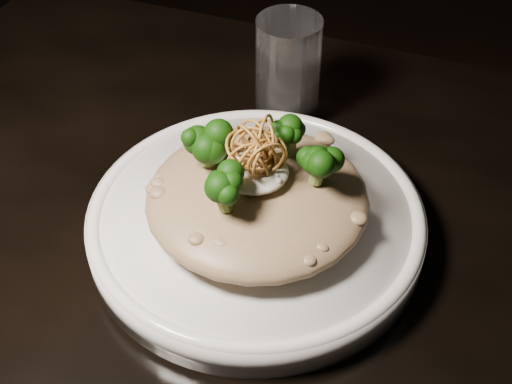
# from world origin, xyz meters

# --- Properties ---
(table) EXTENTS (1.10, 0.80, 0.75)m
(table) POSITION_xyz_m (0.00, 0.00, 0.67)
(table) COLOR black
(table) RESTS_ON ground
(plate) EXTENTS (0.30, 0.30, 0.03)m
(plate) POSITION_xyz_m (-0.08, 0.04, 0.77)
(plate) COLOR white
(plate) RESTS_ON table
(risotto) EXTENTS (0.19, 0.19, 0.04)m
(risotto) POSITION_xyz_m (-0.08, 0.04, 0.80)
(risotto) COLOR brown
(risotto) RESTS_ON plate
(broccoli) EXTENTS (0.15, 0.15, 0.05)m
(broccoli) POSITION_xyz_m (-0.08, 0.04, 0.85)
(broccoli) COLOR black
(broccoli) RESTS_ON risotto
(cheese) EXTENTS (0.06, 0.06, 0.02)m
(cheese) POSITION_xyz_m (-0.08, 0.04, 0.83)
(cheese) COLOR white
(cheese) RESTS_ON risotto
(shallots) EXTENTS (0.06, 0.06, 0.04)m
(shallots) POSITION_xyz_m (-0.08, 0.04, 0.86)
(shallots) COLOR brown
(shallots) RESTS_ON cheese
(drinking_glass) EXTENTS (0.07, 0.07, 0.12)m
(drinking_glass) POSITION_xyz_m (-0.11, 0.22, 0.81)
(drinking_glass) COLOR white
(drinking_glass) RESTS_ON table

